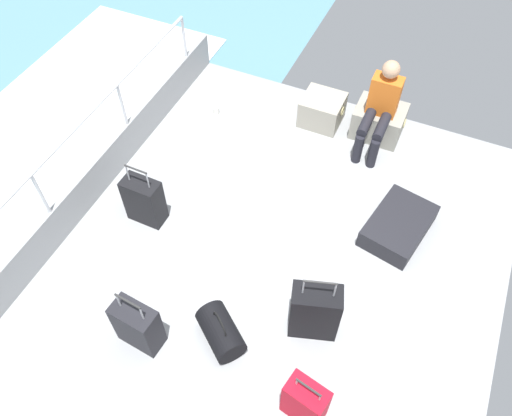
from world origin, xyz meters
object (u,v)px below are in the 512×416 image
(passenger_seated, at_px, (380,106))
(suitcase_3, at_px, (398,226))
(suitcase_2, at_px, (144,201))
(suitcase_1, at_px, (315,311))
(cargo_crate_0, at_px, (322,110))
(cargo_crate_1, at_px, (379,121))
(suitcase_4, at_px, (138,326))
(duffel_bag, at_px, (221,332))
(paper_cup, at_px, (216,110))
(suitcase_0, at_px, (305,402))

(passenger_seated, xyz_separation_m, suitcase_3, (0.62, -1.19, -0.46))
(suitcase_2, bearing_deg, suitcase_1, -13.16)
(cargo_crate_0, height_order, cargo_crate_1, cargo_crate_1)
(cargo_crate_0, distance_m, passenger_seated, 0.81)
(suitcase_1, relative_size, suitcase_4, 1.16)
(suitcase_3, relative_size, suitcase_4, 1.21)
(cargo_crate_1, bearing_deg, passenger_seated, -90.00)
(suitcase_1, relative_size, duffel_bag, 1.52)
(suitcase_4, relative_size, paper_cup, 7.38)
(suitcase_2, distance_m, suitcase_3, 2.68)
(suitcase_0, distance_m, suitcase_2, 2.58)
(suitcase_1, bearing_deg, passenger_seated, 93.98)
(cargo_crate_1, bearing_deg, duffel_bag, -99.52)
(suitcase_0, xyz_separation_m, suitcase_1, (-0.20, 0.75, 0.07))
(passenger_seated, height_order, suitcase_2, passenger_seated)
(cargo_crate_1, relative_size, suitcase_3, 0.69)
(cargo_crate_0, relative_size, cargo_crate_1, 0.85)
(cargo_crate_1, relative_size, suitcase_0, 1.02)
(cargo_crate_0, bearing_deg, suitcase_1, -71.90)
(suitcase_2, bearing_deg, cargo_crate_1, 50.39)
(suitcase_3, relative_size, duffel_bag, 1.59)
(suitcase_3, xyz_separation_m, duffel_bag, (-1.16, -1.84, 0.03))
(passenger_seated, relative_size, suitcase_1, 1.28)
(cargo_crate_1, bearing_deg, paper_cup, -165.94)
(passenger_seated, height_order, paper_cup, passenger_seated)
(cargo_crate_1, bearing_deg, cargo_crate_0, -173.42)
(suitcase_1, xyz_separation_m, suitcase_2, (-2.07, 0.48, -0.04))
(cargo_crate_0, distance_m, paper_cup, 1.35)
(passenger_seated, height_order, suitcase_4, passenger_seated)
(cargo_crate_0, relative_size, suitcase_3, 0.59)
(suitcase_1, height_order, suitcase_2, suitcase_1)
(suitcase_0, relative_size, duffel_bag, 1.08)
(suitcase_3, bearing_deg, suitcase_2, -160.08)
(suitcase_0, height_order, paper_cup, suitcase_0)
(duffel_bag, bearing_deg, paper_cup, 117.82)
(cargo_crate_1, height_order, suitcase_0, suitcase_0)
(paper_cup, bearing_deg, cargo_crate_1, 14.06)
(passenger_seated, bearing_deg, suitcase_1, -86.02)
(cargo_crate_1, relative_size, suitcase_4, 0.84)
(cargo_crate_1, distance_m, suitcase_2, 2.97)
(paper_cup, bearing_deg, suitcase_1, -46.58)
(suitcase_4, height_order, duffel_bag, suitcase_4)
(suitcase_3, bearing_deg, cargo_crate_0, 135.54)
(cargo_crate_1, xyz_separation_m, suitcase_4, (-1.20, -3.51, 0.08))
(suitcase_2, relative_size, suitcase_3, 0.87)
(suitcase_0, xyz_separation_m, suitcase_4, (-1.58, 0.01, 0.01))
(suitcase_0, relative_size, suitcase_3, 0.68)
(paper_cup, bearing_deg, suitcase_3, -18.76)
(suitcase_0, bearing_deg, suitcase_3, 83.63)
(cargo_crate_1, relative_size, duffel_bag, 1.10)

